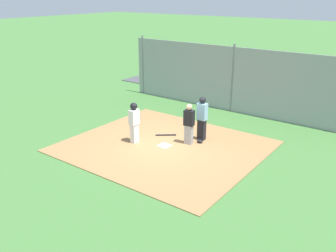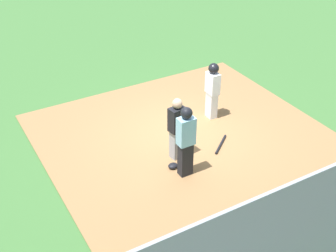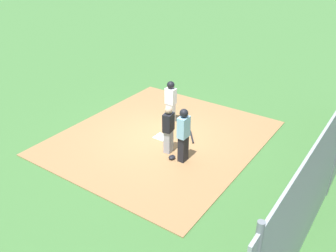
# 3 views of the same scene
# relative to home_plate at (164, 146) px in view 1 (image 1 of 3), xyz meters

# --- Properties ---
(ground_plane) EXTENTS (140.00, 140.00, 0.00)m
(ground_plane) POSITION_rel_home_plate_xyz_m (0.00, 0.00, -0.04)
(ground_plane) COLOR #3D6B33
(dirt_infield) EXTENTS (7.20, 6.40, 0.03)m
(dirt_infield) POSITION_rel_home_plate_xyz_m (0.00, 0.00, -0.03)
(dirt_infield) COLOR olive
(dirt_infield) RESTS_ON ground_plane
(home_plate) EXTENTS (0.45, 0.45, 0.02)m
(home_plate) POSITION_rel_home_plate_xyz_m (0.00, 0.00, 0.00)
(home_plate) COLOR white
(home_plate) RESTS_ON dirt_infield
(catcher) EXTENTS (0.41, 0.31, 1.63)m
(catcher) POSITION_rel_home_plate_xyz_m (-0.64, -0.75, 0.84)
(catcher) COLOR #9E9EA3
(catcher) RESTS_ON dirt_infield
(umpire) EXTENTS (0.38, 0.27, 1.79)m
(umpire) POSITION_rel_home_plate_xyz_m (-0.81, -1.42, 0.93)
(umpire) COLOR black
(umpire) RESTS_ON dirt_infield
(runner) EXTENTS (0.29, 0.39, 1.63)m
(runner) POSITION_rel_home_plate_xyz_m (1.17, 0.39, 0.92)
(runner) COLOR silver
(runner) RESTS_ON dirt_infield
(baseball_bat) EXTENTS (0.71, 0.58, 0.06)m
(baseball_bat) POSITION_rel_home_plate_xyz_m (0.59, -0.90, 0.02)
(baseball_bat) COLOR black
(baseball_bat) RESTS_ON dirt_infield
(catcher_mask) EXTENTS (0.24, 0.20, 0.12)m
(catcher_mask) POSITION_rel_home_plate_xyz_m (-0.95, -1.09, 0.05)
(catcher_mask) COLOR black
(catcher_mask) RESTS_ON dirt_infield
(backstop_fence) EXTENTS (12.00, 0.10, 3.35)m
(backstop_fence) POSITION_rel_home_plate_xyz_m (0.00, -5.56, 1.56)
(backstop_fence) COLOR #93999E
(backstop_fence) RESTS_ON ground_plane
(parking_lot) EXTENTS (18.00, 5.20, 0.04)m
(parking_lot) POSITION_rel_home_plate_xyz_m (0.00, -9.75, -0.02)
(parking_lot) COLOR #424247
(parking_lot) RESTS_ON ground_plane
(parked_car_red) EXTENTS (4.27, 2.02, 1.28)m
(parked_car_red) POSITION_rel_home_plate_xyz_m (0.05, -10.09, 0.57)
(parked_car_red) COLOR maroon
(parked_car_red) RESTS_ON parking_lot
(parked_car_green) EXTENTS (4.28, 2.05, 1.28)m
(parked_car_green) POSITION_rel_home_plate_xyz_m (2.60, -9.43, 0.57)
(parked_car_green) COLOR #235B38
(parked_car_green) RESTS_ON parking_lot
(parked_car_silver) EXTENTS (4.42, 2.39, 1.28)m
(parked_car_silver) POSITION_rel_home_plate_xyz_m (5.65, -9.65, 0.57)
(parked_car_silver) COLOR #B2B2B7
(parked_car_silver) RESTS_ON parking_lot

